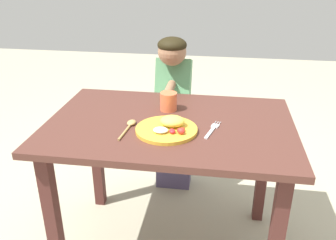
# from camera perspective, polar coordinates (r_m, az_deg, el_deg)

# --- Properties ---
(dining_table) EXTENTS (1.11, 0.74, 0.72)m
(dining_table) POSITION_cam_1_polar(r_m,az_deg,el_deg) (1.67, 0.27, -3.67)
(dining_table) COLOR #512C24
(dining_table) RESTS_ON ground_plane
(plate) EXTENTS (0.27, 0.27, 0.06)m
(plate) POSITION_cam_1_polar(r_m,az_deg,el_deg) (1.53, -0.09, -1.19)
(plate) COLOR gold
(plate) RESTS_ON dining_table
(fork) EXTENTS (0.07, 0.18, 0.01)m
(fork) POSITION_cam_1_polar(r_m,az_deg,el_deg) (1.56, 7.06, -1.51)
(fork) COLOR silver
(fork) RESTS_ON dining_table
(spoon) EXTENTS (0.04, 0.19, 0.02)m
(spoon) POSITION_cam_1_polar(r_m,az_deg,el_deg) (1.58, -6.12, -0.83)
(spoon) COLOR tan
(spoon) RESTS_ON dining_table
(drinking_cup) EXTENTS (0.08, 0.08, 0.09)m
(drinking_cup) POSITION_cam_1_polar(r_m,az_deg,el_deg) (1.74, 0.09, 2.97)
(drinking_cup) COLOR #E16941
(drinking_cup) RESTS_ON dining_table
(person) EXTENTS (0.22, 0.39, 1.01)m
(person) POSITION_cam_1_polar(r_m,az_deg,el_deg) (2.18, 0.86, 0.98)
(person) COLOR #4A4164
(person) RESTS_ON ground_plane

